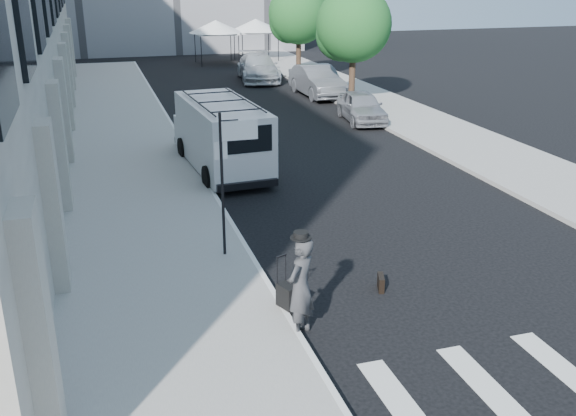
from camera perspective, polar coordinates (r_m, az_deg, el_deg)
ground at (r=13.84m, az=7.88°, el=-8.56°), size 120.00×120.00×0.00m
sidewalk_left at (r=27.73m, az=-14.40°, el=6.00°), size 4.50×48.00×0.15m
sidewalk_right at (r=34.70m, az=7.79°, el=9.25°), size 4.00×56.00×0.15m
sign_pole at (r=14.97m, az=-5.08°, el=4.80°), size 1.03×0.07×3.50m
tree_near at (r=33.71m, az=5.59°, el=15.71°), size 3.80×3.83×6.03m
tree_far at (r=42.15m, az=0.76°, el=16.71°), size 3.80×3.83×6.03m
tent_left at (r=49.95m, az=-6.44°, el=15.71°), size 4.00×4.00×3.20m
tent_right at (r=51.13m, az=-2.89°, el=15.91°), size 4.00×4.00×3.20m
businessman at (r=12.23m, az=1.12°, el=-7.06°), size 0.87×0.86×2.03m
briefcase at (r=14.41m, az=8.26°, el=-6.58°), size 0.25×0.46×0.34m
suitcase at (r=13.27m, az=-0.05°, el=-8.09°), size 0.42×0.52×1.24m
cargo_van at (r=22.77m, az=-6.01°, el=6.50°), size 2.59×6.52×2.40m
parked_car_a at (r=30.39m, az=6.56°, el=8.95°), size 2.21×4.34×1.42m
parked_car_b at (r=36.56m, az=2.62°, el=11.20°), size 1.86×5.17×1.70m
parked_car_c at (r=41.99m, az=-2.68°, el=12.38°), size 3.09×6.04×1.68m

